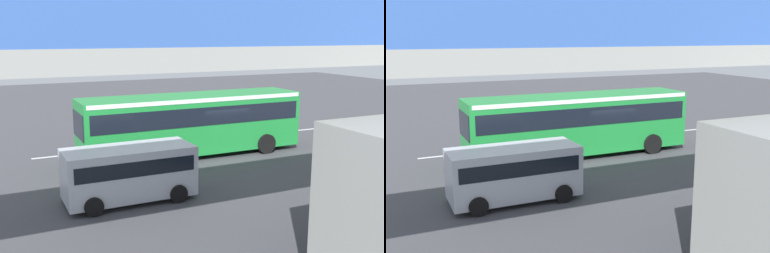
# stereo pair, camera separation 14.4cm
# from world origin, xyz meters

# --- Properties ---
(ground) EXTENTS (80.00, 80.00, 0.00)m
(ground) POSITION_xyz_m (0.00, 0.00, 0.00)
(ground) COLOR #424247
(city_bus) EXTENTS (11.54, 2.85, 3.15)m
(city_bus) POSITION_xyz_m (1.34, -0.26, 1.88)
(city_bus) COLOR #1E8C38
(city_bus) RESTS_ON ground
(parked_van) EXTENTS (4.80, 2.17, 2.05)m
(parked_van) POSITION_xyz_m (6.24, 4.70, 1.18)
(parked_van) COLOR #B7BCC6
(parked_van) RESTS_ON ground
(pedestrian) EXTENTS (0.38, 0.38, 1.79)m
(pedestrian) POSITION_xyz_m (-3.09, 4.60, 0.89)
(pedestrian) COLOR #2D2D38
(pedestrian) RESTS_ON ground
(lane_dash_leftmost) EXTENTS (2.00, 0.20, 0.01)m
(lane_dash_leftmost) POSITION_xyz_m (-8.00, -3.01, 0.00)
(lane_dash_leftmost) COLOR silver
(lane_dash_leftmost) RESTS_ON ground
(lane_dash_left) EXTENTS (2.00, 0.20, 0.01)m
(lane_dash_left) POSITION_xyz_m (-4.00, -3.01, 0.00)
(lane_dash_left) COLOR silver
(lane_dash_left) RESTS_ON ground
(lane_dash_centre) EXTENTS (2.00, 0.20, 0.01)m
(lane_dash_centre) POSITION_xyz_m (0.00, -3.01, 0.00)
(lane_dash_centre) COLOR silver
(lane_dash_centre) RESTS_ON ground
(lane_dash_right) EXTENTS (2.00, 0.20, 0.01)m
(lane_dash_right) POSITION_xyz_m (4.00, -3.01, 0.00)
(lane_dash_right) COLOR silver
(lane_dash_right) RESTS_ON ground
(lane_dash_rightmost) EXTENTS (2.00, 0.20, 0.01)m
(lane_dash_rightmost) POSITION_xyz_m (8.00, -3.01, 0.00)
(lane_dash_rightmost) COLOR silver
(lane_dash_rightmost) RESTS_ON ground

